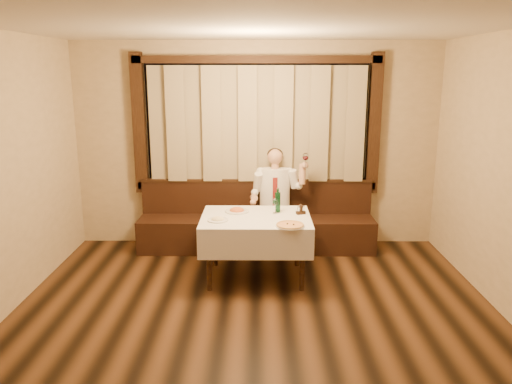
{
  "coord_description": "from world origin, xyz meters",
  "views": [
    {
      "loc": [
        0.04,
        -3.87,
        2.4
      ],
      "look_at": [
        0.0,
        1.9,
        1.0
      ],
      "focal_mm": 35.0,
      "sensor_mm": 36.0,
      "label": 1
    }
  ],
  "objects_px": {
    "green_bottle": "(278,202)",
    "seated_man": "(275,192)",
    "pasta_red": "(237,209)",
    "dining_table": "(256,225)",
    "cruet_caddy": "(301,211)",
    "pasta_cream": "(218,218)",
    "banquette": "(256,226)",
    "pizza": "(290,225)"
  },
  "relations": [
    {
      "from": "pasta_cream",
      "to": "cruet_caddy",
      "type": "bearing_deg",
      "value": 15.9
    },
    {
      "from": "pizza",
      "to": "cruet_caddy",
      "type": "xyz_separation_m",
      "value": [
        0.15,
        0.48,
        0.03
      ]
    },
    {
      "from": "banquette",
      "to": "dining_table",
      "type": "distance_m",
      "value": 1.08
    },
    {
      "from": "pasta_red",
      "to": "cruet_caddy",
      "type": "relative_size",
      "value": 2.41
    },
    {
      "from": "pizza",
      "to": "pasta_red",
      "type": "bearing_deg",
      "value": 136.78
    },
    {
      "from": "pasta_red",
      "to": "cruet_caddy",
      "type": "bearing_deg",
      "value": -6.56
    },
    {
      "from": "cruet_caddy",
      "to": "seated_man",
      "type": "relative_size",
      "value": 0.08
    },
    {
      "from": "banquette",
      "to": "cruet_caddy",
      "type": "height_order",
      "value": "banquette"
    },
    {
      "from": "cruet_caddy",
      "to": "pasta_red",
      "type": "bearing_deg",
      "value": 153.07
    },
    {
      "from": "pasta_cream",
      "to": "cruet_caddy",
      "type": "relative_size",
      "value": 2.01
    },
    {
      "from": "pasta_red",
      "to": "pasta_cream",
      "type": "height_order",
      "value": "pasta_red"
    },
    {
      "from": "pizza",
      "to": "seated_man",
      "type": "relative_size",
      "value": 0.23
    },
    {
      "from": "pasta_red",
      "to": "pizza",
      "type": "bearing_deg",
      "value": -43.22
    },
    {
      "from": "seated_man",
      "to": "pasta_cream",
      "type": "bearing_deg",
      "value": -121.78
    },
    {
      "from": "green_bottle",
      "to": "pizza",
      "type": "bearing_deg",
      "value": -78.41
    },
    {
      "from": "dining_table",
      "to": "seated_man",
      "type": "xyz_separation_m",
      "value": [
        0.26,
        0.93,
        0.16
      ]
    },
    {
      "from": "dining_table",
      "to": "cruet_caddy",
      "type": "relative_size",
      "value": 10.78
    },
    {
      "from": "banquette",
      "to": "pasta_cream",
      "type": "relative_size",
      "value": 13.54
    },
    {
      "from": "green_bottle",
      "to": "seated_man",
      "type": "distance_m",
      "value": 0.75
    },
    {
      "from": "green_bottle",
      "to": "dining_table",
      "type": "bearing_deg",
      "value": -144.29
    },
    {
      "from": "pasta_cream",
      "to": "seated_man",
      "type": "height_order",
      "value": "seated_man"
    },
    {
      "from": "banquette",
      "to": "pizza",
      "type": "distance_m",
      "value": 1.52
    },
    {
      "from": "pizza",
      "to": "green_bottle",
      "type": "relative_size",
      "value": 1.08
    },
    {
      "from": "banquette",
      "to": "cruet_caddy",
      "type": "xyz_separation_m",
      "value": [
        0.53,
        -0.92,
        0.49
      ]
    },
    {
      "from": "dining_table",
      "to": "pasta_cream",
      "type": "xyz_separation_m",
      "value": [
        -0.43,
        -0.17,
        0.14
      ]
    },
    {
      "from": "cruet_caddy",
      "to": "pizza",
      "type": "bearing_deg",
      "value": -128.22
    },
    {
      "from": "green_bottle",
      "to": "pasta_red",
      "type": "bearing_deg",
      "value": 179.79
    },
    {
      "from": "pasta_red",
      "to": "pasta_cream",
      "type": "bearing_deg",
      "value": -119.11
    },
    {
      "from": "seated_man",
      "to": "green_bottle",
      "type": "bearing_deg",
      "value": -89.75
    },
    {
      "from": "green_bottle",
      "to": "banquette",
      "type": "bearing_deg",
      "value": 107.2
    },
    {
      "from": "green_bottle",
      "to": "seated_man",
      "type": "bearing_deg",
      "value": 90.25
    },
    {
      "from": "pizza",
      "to": "cruet_caddy",
      "type": "bearing_deg",
      "value": 72.15
    },
    {
      "from": "green_bottle",
      "to": "pasta_cream",
      "type": "bearing_deg",
      "value": -152.48
    },
    {
      "from": "pasta_cream",
      "to": "pasta_red",
      "type": "bearing_deg",
      "value": 60.89
    },
    {
      "from": "dining_table",
      "to": "seated_man",
      "type": "height_order",
      "value": "seated_man"
    },
    {
      "from": "pasta_red",
      "to": "cruet_caddy",
      "type": "distance_m",
      "value": 0.76
    },
    {
      "from": "green_bottle",
      "to": "cruet_caddy",
      "type": "relative_size",
      "value": 2.51
    },
    {
      "from": "pizza",
      "to": "pasta_cream",
      "type": "bearing_deg",
      "value": 165.57
    },
    {
      "from": "pasta_cream",
      "to": "cruet_caddy",
      "type": "distance_m",
      "value": 1.0
    },
    {
      "from": "dining_table",
      "to": "seated_man",
      "type": "distance_m",
      "value": 0.98
    },
    {
      "from": "pasta_red",
      "to": "dining_table",
      "type": "bearing_deg",
      "value": -39.36
    },
    {
      "from": "dining_table",
      "to": "pasta_cream",
      "type": "bearing_deg",
      "value": -158.12
    }
  ]
}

